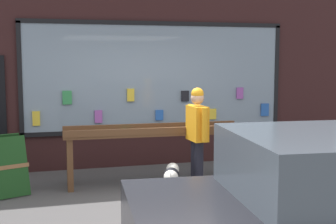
# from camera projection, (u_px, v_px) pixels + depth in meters

# --- Properties ---
(ground_plane) EXTENTS (40.00, 40.00, 0.00)m
(ground_plane) POSITION_uv_depth(u_px,v_px,m) (171.00, 201.00, 6.77)
(ground_plane) COLOR #474444
(shopfront_facade) EXTENTS (8.78, 0.29, 3.64)m
(shopfront_facade) POSITION_uv_depth(u_px,v_px,m) (137.00, 71.00, 8.85)
(shopfront_facade) COLOR #331919
(shopfront_facade) RESTS_ON ground_plane
(display_table_main) EXTENTS (2.96, 0.68, 0.96)m
(display_table_main) POSITION_uv_depth(u_px,v_px,m) (155.00, 136.00, 7.64)
(display_table_main) COLOR brown
(display_table_main) RESTS_ON ground_plane
(person_browsing) EXTENTS (0.25, 0.64, 1.60)m
(person_browsing) POSITION_uv_depth(u_px,v_px,m) (197.00, 131.00, 7.31)
(person_browsing) COLOR black
(person_browsing) RESTS_ON ground_plane
(small_dog) EXTENTS (0.36, 0.58, 0.45)m
(small_dog) POSITION_uv_depth(u_px,v_px,m) (172.00, 175.00, 7.04)
(small_dog) COLOR white
(small_dog) RESTS_ON ground_plane
(sandwich_board_sign) EXTENTS (0.80, 0.86, 0.88)m
(sandwich_board_sign) POSITION_uv_depth(u_px,v_px,m) (3.00, 164.00, 7.07)
(sandwich_board_sign) COLOR #193F19
(sandwich_board_sign) RESTS_ON ground_plane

